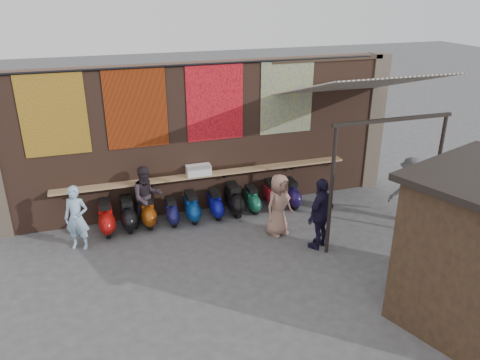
{
  "coord_description": "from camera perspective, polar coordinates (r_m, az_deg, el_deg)",
  "views": [
    {
      "loc": [
        -2.76,
        -8.97,
        5.81
      ],
      "look_at": [
        0.56,
        1.2,
        1.31
      ],
      "focal_mm": 35.0,
      "sensor_mm": 36.0,
      "label": 1
    }
  ],
  "objects": [
    {
      "name": "awning_canvas",
      "position": [
        11.9,
        14.34,
        11.17
      ],
      "size": [
        3.2,
        3.28,
        0.97
      ],
      "primitive_type": "cube",
      "rotation": [
        -0.28,
        0.0,
        0.0
      ],
      "color": "beige",
      "rests_on": "brick_wall"
    },
    {
      "name": "scooter_stool_5",
      "position": [
        12.56,
        -3.03,
        -2.94
      ],
      "size": [
        0.34,
        0.76,
        0.72
      ],
      "primitive_type": null,
      "color": "#0D118A",
      "rests_on": "ground"
    },
    {
      "name": "scooter_stool_9",
      "position": [
        13.2,
        6.2,
        -1.63
      ],
      "size": [
        0.36,
        0.8,
        0.76
      ],
      "primitive_type": null,
      "color": "#1C1347",
      "rests_on": "ground"
    },
    {
      "name": "shelf_box",
      "position": [
        12.41,
        -5.06,
        1.2
      ],
      "size": [
        0.64,
        0.31,
        0.27
      ],
      "primitive_type": "cube",
      "color": "white",
      "rests_on": "eating_counter"
    },
    {
      "name": "awning_header",
      "position": [
        10.8,
        18.25,
        7.02
      ],
      "size": [
        3.0,
        0.08,
        0.08
      ],
      "primitive_type": "cube",
      "color": "black",
      "rests_on": "awning_post_left"
    },
    {
      "name": "eating_counter",
      "position": [
        12.55,
        -4.02,
        0.7
      ],
      "size": [
        8.0,
        0.32,
        0.05
      ],
      "primitive_type": "cube",
      "color": "#9E7A51",
      "rests_on": "brick_wall"
    },
    {
      "name": "shopper_navy",
      "position": [
        11.05,
        9.84,
        -4.06
      ],
      "size": [
        1.1,
        0.92,
        1.76
      ],
      "primitive_type": "imported",
      "rotation": [
        0.0,
        0.0,
        3.71
      ],
      "color": "black",
      "rests_on": "ground"
    },
    {
      "name": "market_stall",
      "position": [
        9.47,
        27.2,
        -7.76
      ],
      "size": [
        3.07,
        2.68,
        2.78
      ],
      "primitive_type": "cube",
      "rotation": [
        0.0,
        0.0,
        0.34
      ],
      "color": "black",
      "rests_on": "ground"
    },
    {
      "name": "awning_post_left",
      "position": [
        10.57,
        11.05,
        -1.41
      ],
      "size": [
        0.09,
        0.09,
        3.1
      ],
      "primitive_type": "cylinder",
      "color": "black",
      "rests_on": "ground"
    },
    {
      "name": "scooter_stool_8",
      "position": [
        13.02,
        3.96,
        -1.86
      ],
      "size": [
        0.37,
        0.82,
        0.78
      ],
      "primitive_type": null,
      "color": "maroon",
      "rests_on": "ground"
    },
    {
      "name": "scooter_stool_1",
      "position": [
        12.27,
        -13.5,
        -4.05
      ],
      "size": [
        0.38,
        0.84,
        0.8
      ],
      "primitive_type": null,
      "color": "black",
      "rests_on": "ground"
    },
    {
      "name": "shopper_grey",
      "position": [
        12.95,
        20.01,
        -1.06
      ],
      "size": [
        1.18,
        0.74,
        1.75
      ],
      "primitive_type": "imported",
      "rotation": [
        0.0,
        0.0,
        3.06
      ],
      "color": "#515156",
      "rests_on": "ground"
    },
    {
      "name": "tapestry_redgold",
      "position": [
        11.82,
        -21.78,
        7.43
      ],
      "size": [
        1.5,
        0.02,
        2.0
      ],
      "primitive_type": "cube",
      "color": "maroon",
      "rests_on": "brick_wall"
    },
    {
      "name": "scooter_stool_2",
      "position": [
        12.32,
        -11.17,
        -3.8
      ],
      "size": [
        0.36,
        0.8,
        0.76
      ],
      "primitive_type": null,
      "color": "#853A0C",
      "rests_on": "ground"
    },
    {
      "name": "scooter_stool_7",
      "position": [
        12.85,
        1.47,
        -2.38
      ],
      "size": [
        0.33,
        0.72,
        0.69
      ],
      "primitive_type": null,
      "color": "#175E46",
      "rests_on": "ground"
    },
    {
      "name": "stall_shelf",
      "position": [
        10.02,
        21.78,
        -7.59
      ],
      "size": [
        2.04,
        0.81,
        0.06
      ],
      "primitive_type": "cube",
      "rotation": [
        0.0,
        0.0,
        0.34
      ],
      "color": "#473321",
      "rests_on": "market_stall"
    },
    {
      "name": "awning_post_right",
      "position": [
        12.12,
        22.76,
        0.36
      ],
      "size": [
        0.09,
        0.09,
        3.1
      ],
      "primitive_type": "cylinder",
      "color": "black",
      "rests_on": "ground"
    },
    {
      "name": "scooter_stool_6",
      "position": [
        12.67,
        -0.74,
        -2.43
      ],
      "size": [
        0.39,
        0.86,
        0.82
      ],
      "primitive_type": null,
      "color": "black",
      "rests_on": "ground"
    },
    {
      "name": "scooter_stool_4",
      "position": [
        12.41,
        -5.9,
        -3.31
      ],
      "size": [
        0.35,
        0.79,
        0.75
      ],
      "primitive_type": null,
      "color": "navy",
      "rests_on": "ground"
    },
    {
      "name": "stall_sign",
      "position": [
        9.58,
        22.64,
        -2.38
      ],
      "size": [
        1.14,
        0.44,
        0.5
      ],
      "primitive_type": "cube",
      "rotation": [
        0.0,
        0.0,
        0.34
      ],
      "color": "gold",
      "rests_on": "market_stall"
    },
    {
      "name": "awning_ledger",
      "position": [
        13.19,
        10.82,
        14.31
      ],
      "size": [
        3.3,
        0.08,
        0.12
      ],
      "primitive_type": "cube",
      "color": "#33261C",
      "rests_on": "brick_wall"
    },
    {
      "name": "diner_left",
      "position": [
        11.54,
        -19.28,
        -4.4
      ],
      "size": [
        0.67,
        0.57,
        1.57
      ],
      "primitive_type": "imported",
      "rotation": [
        0.0,
        0.0,
        -0.39
      ],
      "color": "#9CC2E3",
      "rests_on": "ground"
    },
    {
      "name": "tapestry_multi",
      "position": [
        12.83,
        5.73,
        10.04
      ],
      "size": [
        1.5,
        0.02,
        2.0
      ],
      "primitive_type": "cube",
      "color": "#2B4F9E",
      "rests_on": "brick_wall"
    },
    {
      "name": "pier_right",
      "position": [
        14.63,
        15.78,
        6.84
      ],
      "size": [
        0.5,
        0.5,
        4.0
      ],
      "primitive_type": "cube",
      "color": "#4C4238",
      "rests_on": "ground"
    },
    {
      "name": "hang_rail",
      "position": [
        11.91,
        -4.58,
        13.89
      ],
      "size": [
        9.5,
        0.06,
        0.06
      ],
      "primitive_type": "cylinder",
      "rotation": [
        0.0,
        1.57,
        0.0
      ],
      "color": "black",
      "rests_on": "brick_wall"
    },
    {
      "name": "scooter_stool_3",
      "position": [
        12.34,
        -8.34,
        -3.8
      ],
      "size": [
        0.32,
        0.71,
        0.67
      ],
      "primitive_type": null,
      "color": "#171752",
      "rests_on": "ground"
    },
    {
      "name": "diner_right",
      "position": [
        12.1,
        -11.28,
        -2.03
      ],
      "size": [
        0.89,
        0.75,
        1.64
      ],
      "primitive_type": "imported",
      "rotation": [
        0.0,
        0.0,
        0.17
      ],
      "color": "#2C2229",
      "rests_on": "ground"
    },
    {
      "name": "tapestry_sun",
      "position": [
        11.84,
        -12.55,
        8.53
      ],
      "size": [
        1.5,
        0.02,
        2.0
      ],
      "primitive_type": "cube",
      "color": "#CF3F0C",
      "rests_on": "brick_wall"
    },
    {
      "name": "tapestry_orange",
      "position": [
        12.18,
        -3.06,
        9.43
      ],
      "size": [
        1.5,
        0.02,
        2.0
      ],
      "primitive_type": "cube",
      "color": "red",
      "rests_on": "brick_wall"
    },
    {
      "name": "scooter_stool_0",
      "position": [
        12.19,
        -16.01,
        -4.45
      ],
      "size": [
        0.39,
        0.86,
        0.82
      ],
      "primitive_type": null,
      "color": "#A60F0C",
      "rests_on": "ground"
    },
    {
      "name": "shopper_tan",
      "position": [
        11.54,
        4.74,
        -3.04
      ],
      "size": [
        0.91,
        0.77,
        1.59
      ],
      "primitive_type": "imported",
      "rotation": [
        0.0,
        0.0,
        0.4
      ],
      "color": "#946E5E",
      "rests_on": "ground"
    },
    {
      "name": "brick_wall",
      "position": [
        12.58,
        -4.55,
        5.1
      ],
      "size": [
        10.0,
        0.4,
        4.0
      ],
      "primitive_type": "cube",
      "color": "brown",
      "rests_on": "ground"
    },
    {
      "name": "ground",
      "position": [
        11.03,
        -0.83,
        -8.97
      ],
      "size": [
        70.0,
        70.0,
        0.0
      ],
      "primitive_type": "plane",
      "color": "#474749",
      "rests_on": "ground"
    }
  ]
}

